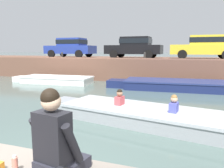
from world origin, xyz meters
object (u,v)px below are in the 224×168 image
Objects in this scene: boat_moored_west_white at (54,80)px; mooring_bollard_west at (62,55)px; person_seated_right at (56,143)px; car_centre_yellow at (205,46)px; mooring_bollard_mid at (145,56)px; bottle_drink at (15,165)px; car_left_inner_black at (135,47)px; car_leftmost_blue at (71,47)px; boat_moored_central_navy at (172,85)px; motorboat_passing at (134,114)px.

boat_moored_west_white is 2.62m from mooring_bollard_west.
boat_moored_west_white is at bearing 124.18° from person_seated_right.
car_centre_yellow reaches higher than person_seated_right.
mooring_bollard_mid is 12.34m from bottle_drink.
car_left_inner_black is 4.29× the size of person_seated_right.
car_leftmost_blue is 6.74m from mooring_bollard_mid.
boat_moored_central_navy is 3.11m from mooring_bollard_mid.
boat_moored_west_white is 1.29× the size of car_centre_yellow.
bottle_drink is (6.42, -10.25, 0.64)m from boat_moored_west_white.
person_seated_right is (2.52, -14.08, -1.24)m from car_left_inner_black.
boat_moored_central_navy is 10.39m from bottle_drink.
car_leftmost_blue is at bearing 119.05° from person_seated_right.
mooring_bollard_west is at bearing 166.30° from boat_moored_central_navy.
car_left_inner_black is at bearing 98.24° from bottle_drink.
car_left_inner_black reaches higher than boat_moored_west_white.
car_leftmost_blue is at bearing 117.41° from bottle_drink.
person_seated_right reaches higher than boat_moored_central_navy.
bottle_drink is (2.05, -14.18, -1.52)m from car_left_inner_black.
motorboat_passing is 4.42m from person_seated_right.
car_leftmost_blue is (-7.65, 9.76, 2.14)m from motorboat_passing.
boat_moored_central_navy is 6.93× the size of person_seated_right.
car_leftmost_blue is at bearing 99.89° from mooring_bollard_west.
boat_moored_west_white is 5.62× the size of person_seated_right.
boat_moored_central_navy is at bearing -114.51° from car_centre_yellow.
car_centre_yellow reaches higher than mooring_bollard_west.
boat_moored_central_navy is 15.03× the size of mooring_bollard_mid.
boat_moored_west_white is at bearing 139.06° from motorboat_passing.
boat_moored_west_white is 6.26m from car_left_inner_black.
mooring_bollard_mid is at bearing 96.50° from person_seated_right.
mooring_bollard_west is at bearing -168.91° from car_centre_yellow.
boat_moored_west_white is 12.11m from bottle_drink.
person_seated_right is at bearing -92.79° from boat_moored_central_navy.
boat_moored_central_navy is 8.36m from mooring_bollard_west.
motorboat_passing is at bearing -103.97° from car_centre_yellow.
car_centre_yellow is 4.36× the size of person_seated_right.
boat_moored_central_navy is (7.39, 0.08, 0.03)m from boat_moored_west_white.
car_left_inner_black is at bearing 42.00° from boat_moored_west_white.
bottle_drink reaches higher than boat_moored_central_navy.
car_centre_yellow is 9.95m from mooring_bollard_west.
car_centre_yellow is (4.78, 0.00, 0.00)m from car_left_inner_black.
boat_moored_west_white is 6.06m from mooring_bollard_mid.
mooring_bollard_west reaches higher than boat_moored_west_white.
mooring_bollard_west reaches higher than person_seated_right.
mooring_bollard_west is (-9.75, -1.91, -0.61)m from car_centre_yellow.
car_leftmost_blue is at bearing 179.98° from car_left_inner_black.
motorboat_passing is 1.39× the size of car_centre_yellow.
bottle_drink is (-0.29, -4.42, 0.63)m from motorboat_passing.
mooring_bollard_mid is at bearing 0.00° from mooring_bollard_west.
motorboat_passing is 4.48m from bottle_drink.
boat_moored_west_white is at bearing -159.77° from mooring_bollard_mid.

